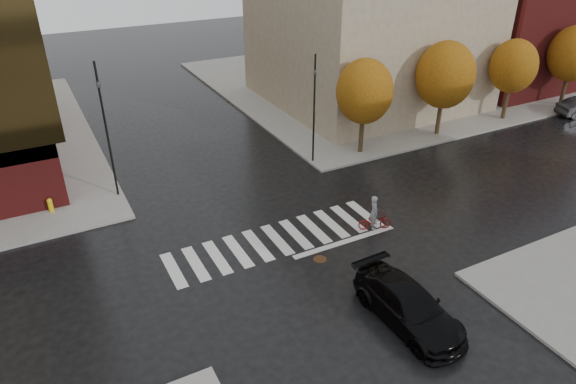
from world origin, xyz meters
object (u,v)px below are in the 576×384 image
Objects in this scene: sedan at (408,306)px; traffic_light_nw at (105,121)px; cyclist at (374,218)px; fire_hydrant at (50,204)px; traffic_light_ne at (314,103)px.

sedan is 0.69× the size of traffic_light_nw.
traffic_light_nw is at bearing 69.16° from cyclist.
fire_hydrant is at bearing 77.64° from cyclist.
sedan is at bearing 71.69° from traffic_light_ne.
traffic_light_ne is at bearing 12.19° from cyclist.
traffic_light_nw is (-8.36, 16.34, 3.95)m from sedan.
traffic_light_nw is 12.68m from traffic_light_ne.
cyclist is 15.64m from traffic_light_nw.
fire_hydrant is (-16.30, 1.11, -3.61)m from traffic_light_ne.
sedan is at bearing 175.59° from cyclist.
traffic_light_ne is at bearing 106.74° from traffic_light_nw.
sedan is 18.77m from traffic_light_nw.
traffic_light_ne is 16.73m from fire_hydrant.
traffic_light_ne is (1.28, 8.64, 3.52)m from cyclist.
cyclist is at bearing 71.45° from traffic_light_nw.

